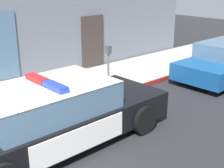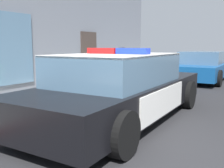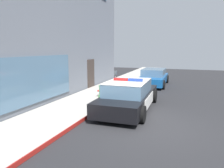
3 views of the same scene
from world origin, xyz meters
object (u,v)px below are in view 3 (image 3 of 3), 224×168
object	(u,v)px
car_down_street	(154,77)
parking_meter	(115,77)
police_cruiser	(129,95)
fire_hydrant	(101,91)

from	to	relation	value
car_down_street	parking_meter	world-z (taller)	parking_meter
police_cruiser	car_down_street	world-z (taller)	police_cruiser
fire_hydrant	car_down_street	world-z (taller)	car_down_street
police_cruiser	car_down_street	bearing A→B (deg)	-1.13
fire_hydrant	parking_meter	world-z (taller)	parking_meter
fire_hydrant	police_cruiser	bearing A→B (deg)	-124.62
police_cruiser	car_down_street	xyz separation A→B (m)	(7.28, -0.03, -0.05)
police_cruiser	parking_meter	world-z (taller)	police_cruiser
parking_meter	police_cruiser	bearing A→B (deg)	-150.72
fire_hydrant	parking_meter	distance (m)	1.74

